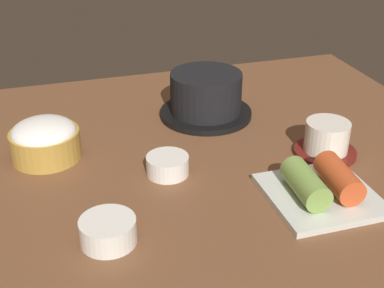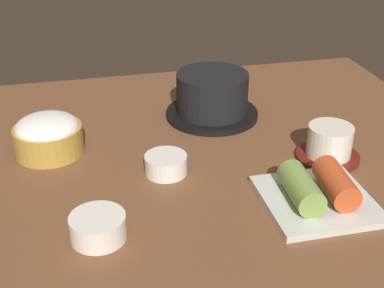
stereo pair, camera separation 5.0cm
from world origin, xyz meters
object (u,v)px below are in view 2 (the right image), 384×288
at_px(kimchi_plate, 318,192).
at_px(tea_cup_with_saucer, 329,144).
at_px(stone_pot, 212,96).
at_px(banchan_cup_center, 166,164).
at_px(rice_bowl, 48,135).
at_px(side_bowl_near, 98,226).

bearing_deg(kimchi_plate, tea_cup_with_saucer, 57.77).
relative_size(stone_pot, kimchi_plate, 1.15).
xyz_separation_m(stone_pot, banchan_cup_center, (-0.12, -0.18, -0.03)).
height_order(rice_bowl, kimchi_plate, rice_bowl).
bearing_deg(stone_pot, tea_cup_with_saucer, -54.59).
height_order(tea_cup_with_saucer, kimchi_plate, tea_cup_with_saucer).
bearing_deg(kimchi_plate, rice_bowl, 147.15).
bearing_deg(stone_pot, side_bowl_near, -126.34).
xyz_separation_m(kimchi_plate, side_bowl_near, (-0.30, -0.01, -0.00)).
bearing_deg(side_bowl_near, kimchi_plate, 1.62).
bearing_deg(rice_bowl, side_bowl_near, -75.95).
relative_size(rice_bowl, kimchi_plate, 0.74).
relative_size(stone_pot, side_bowl_near, 2.38).
bearing_deg(banchan_cup_center, kimchi_plate, -34.13).
relative_size(rice_bowl, tea_cup_with_saucer, 1.10).
bearing_deg(rice_bowl, stone_pot, 14.16).
distance_m(rice_bowl, side_bowl_near, 0.25).
bearing_deg(tea_cup_with_saucer, rice_bowl, 164.27).
distance_m(kimchi_plate, side_bowl_near, 0.30).
bearing_deg(banchan_cup_center, tea_cup_with_saucer, -3.58).
bearing_deg(kimchi_plate, banchan_cup_center, 145.87).
relative_size(stone_pot, banchan_cup_center, 2.63).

